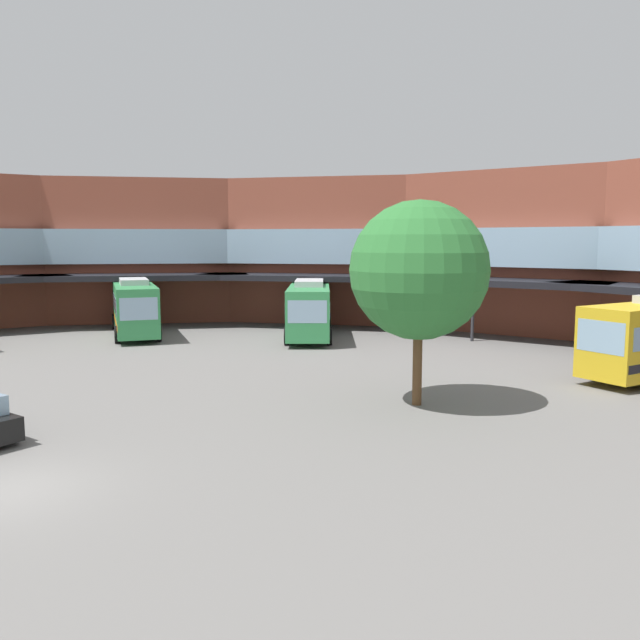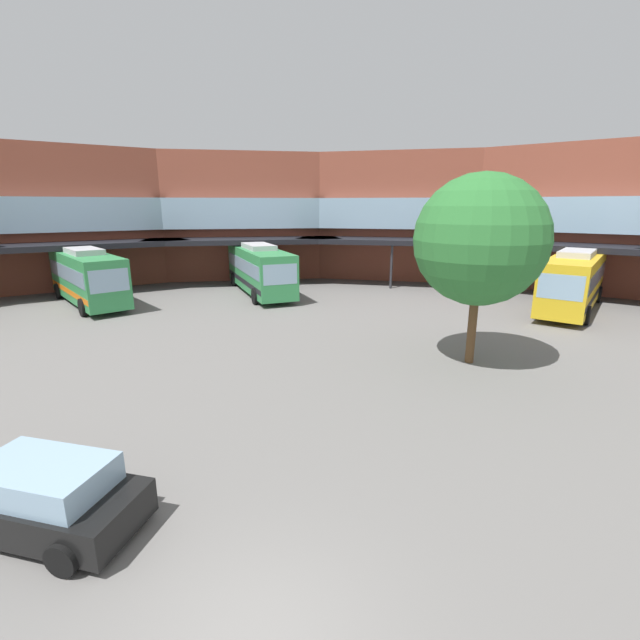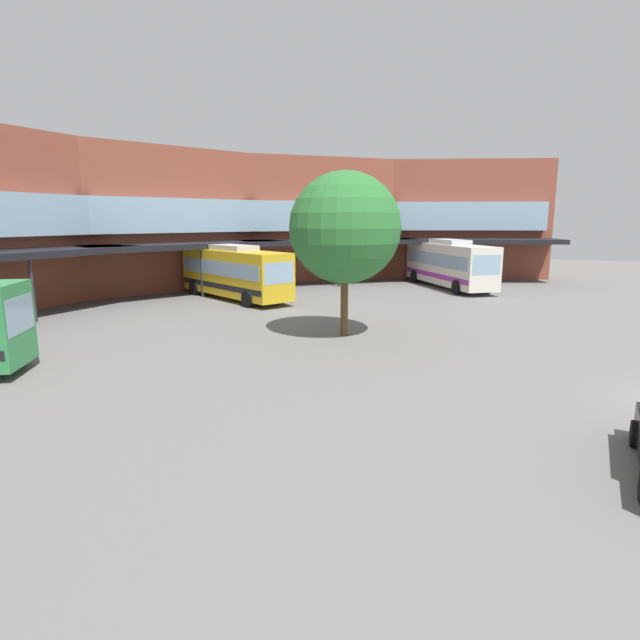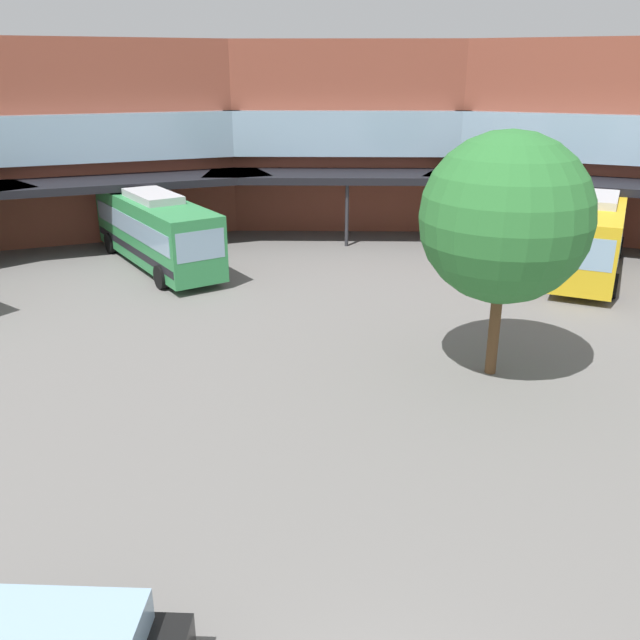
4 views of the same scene
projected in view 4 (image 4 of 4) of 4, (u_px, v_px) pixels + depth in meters
station_building at (349, 155)px, 32.22m from camera, size 79.81×35.55×10.94m
bus_0 at (156, 229)px, 33.39m from camera, size 8.37×10.54×3.71m
bus_2 at (593, 234)px, 32.18m from camera, size 6.61×10.86×3.80m
plaza_tree at (505, 218)px, 20.33m from camera, size 5.26×5.26×7.80m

